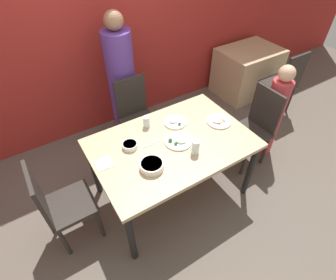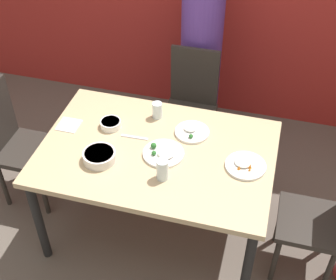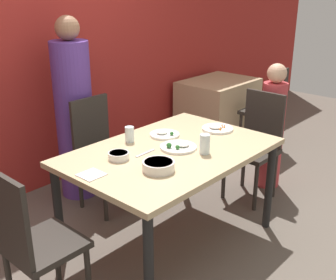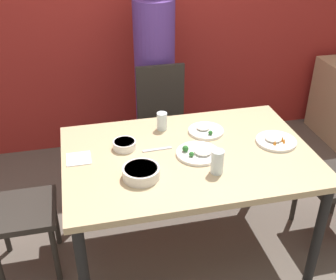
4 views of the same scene
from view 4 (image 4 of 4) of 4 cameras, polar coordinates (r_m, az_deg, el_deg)
The scene contains 14 objects.
ground_plane at distance 2.98m, azimuth 2.42°, elevation -14.28°, with size 10.00×10.00×0.00m, color #60564C.
dining_table at distance 2.54m, azimuth 2.75°, elevation -3.30°, with size 1.48×0.99×0.76m.
chair_adult_spot at distance 3.33m, azimuth -0.59°, elevation 2.26°, with size 0.40×0.40×0.96m.
chair_empty_left at distance 2.68m, azimuth -20.98°, elevation -8.08°, with size 0.40×0.40×0.96m.
person_adult at distance 3.53m, azimuth -1.79°, elevation 8.07°, with size 0.33×0.33×1.62m.
bowl_curry at distance 2.28m, azimuth -3.66°, elevation -4.40°, with size 0.20×0.20×0.06m.
plate_rice_adult at distance 2.72m, azimuth 5.12°, elevation 1.31°, with size 0.23×0.23×0.05m.
plate_rice_child at distance 2.48m, azimuth 4.12°, elevation -1.75°, with size 0.26×0.26×0.06m.
plate_noodles at distance 2.68m, azimuth 14.42°, elevation -0.12°, with size 0.25×0.25×0.05m.
bowl_rice_small at distance 2.55m, azimuth -5.91°, elevation -0.61°, with size 0.14×0.14×0.05m.
glass_water_tall at distance 2.72m, azimuth -0.82°, elevation 2.57°, with size 0.07×0.07×0.12m.
glass_water_short at distance 2.31m, azimuth 6.70°, elevation -2.94°, with size 0.07×0.07×0.14m.
napkin_folded at distance 2.50m, azimuth -12.01°, elevation -2.49°, with size 0.14×0.14×0.01m.
fork_steel at distance 2.53m, azimuth -1.49°, elevation -1.28°, with size 0.18×0.03×0.01m.
Camera 4 is at (-0.59, -2.02, 2.11)m, focal length 45.00 mm.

